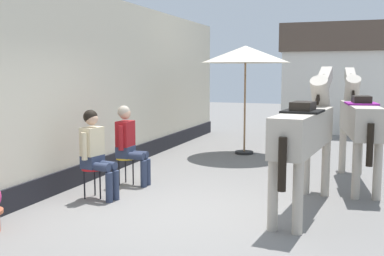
# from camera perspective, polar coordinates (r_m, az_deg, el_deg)

# --- Properties ---
(ground_plane) EXTENTS (40.00, 40.00, 0.00)m
(ground_plane) POSITION_cam_1_polar(r_m,az_deg,el_deg) (9.45, 5.99, -5.19)
(ground_plane) COLOR slate
(pub_facade_wall) EXTENTS (0.34, 14.00, 3.40)m
(pub_facade_wall) POSITION_cam_1_polar(r_m,az_deg,el_deg) (8.86, -12.56, 3.91)
(pub_facade_wall) COLOR beige
(pub_facade_wall) RESTS_ON ground_plane
(distant_cottage) EXTENTS (3.40, 2.60, 3.50)m
(distant_cottage) POSITION_cam_1_polar(r_m,az_deg,el_deg) (16.40, 17.09, 5.98)
(distant_cottage) COLOR silver
(distant_cottage) RESTS_ON ground_plane
(seated_visitor_near) EXTENTS (0.61, 0.49, 1.39)m
(seated_visitor_near) POSITION_cam_1_polar(r_m,az_deg,el_deg) (7.38, -11.69, -2.58)
(seated_visitor_near) COLOR red
(seated_visitor_near) RESTS_ON ground_plane
(seated_visitor_far) EXTENTS (0.61, 0.49, 1.39)m
(seated_visitor_far) POSITION_cam_1_polar(r_m,az_deg,el_deg) (8.20, -7.72, -1.56)
(seated_visitor_far) COLOR gold
(seated_visitor_far) RESTS_ON ground_plane
(saddled_horse_near) EXTENTS (0.66, 2.99, 2.06)m
(saddled_horse_near) POSITION_cam_1_polar(r_m,az_deg,el_deg) (6.81, 13.71, -0.17)
(saddled_horse_near) COLOR #B2A899
(saddled_horse_near) RESTS_ON ground_plane
(saddled_horse_far) EXTENTS (0.74, 2.99, 2.06)m
(saddled_horse_far) POSITION_cam_1_polar(r_m,az_deg,el_deg) (8.68, 19.66, 1.11)
(saddled_horse_far) COLOR #B2A899
(saddled_horse_far) RESTS_ON ground_plane
(cafe_parasol) EXTENTS (2.10, 2.10, 2.58)m
(cafe_parasol) POSITION_cam_1_polar(r_m,az_deg,el_deg) (11.21, 6.54, 8.84)
(cafe_parasol) COLOR black
(cafe_parasol) RESTS_ON ground_plane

